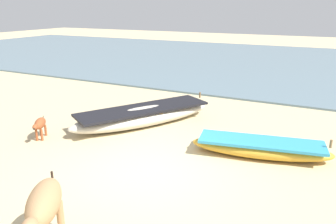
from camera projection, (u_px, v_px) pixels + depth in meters
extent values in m
plane|color=#CCB789|center=(148.00, 172.00, 7.72)|extent=(80.00, 80.00, 0.00)
cube|color=slate|center=(276.00, 63.00, 22.19)|extent=(60.00, 20.00, 0.08)
ellipsoid|color=gold|center=(260.00, 149.00, 8.45)|extent=(3.57, 1.51, 0.43)
cube|color=#3399BF|center=(261.00, 142.00, 8.39)|extent=(3.16, 1.42, 0.07)
cube|color=olive|center=(271.00, 145.00, 8.35)|extent=(0.26, 0.75, 0.04)
cylinder|color=olive|center=(331.00, 144.00, 7.94)|extent=(0.06, 0.06, 0.20)
ellipsoid|color=beige|center=(144.00, 116.00, 10.69)|extent=(3.55, 4.75, 0.58)
cube|color=black|center=(143.00, 109.00, 10.62)|extent=(3.22, 4.24, 0.07)
cube|color=olive|center=(153.00, 110.00, 10.83)|extent=(0.92, 0.63, 0.04)
cylinder|color=olive|center=(200.00, 95.00, 11.70)|extent=(0.06, 0.06, 0.20)
ellipsoid|color=tan|center=(44.00, 202.00, 5.09)|extent=(1.04, 1.25, 0.52)
cylinder|color=tan|center=(60.00, 217.00, 5.58)|extent=(0.12, 0.12, 0.59)
cylinder|color=tan|center=(44.00, 218.00, 5.55)|extent=(0.12, 0.12, 0.59)
cylinder|color=#2D2119|center=(53.00, 184.00, 5.69)|extent=(0.04, 0.04, 0.48)
ellipsoid|color=#9E4C28|center=(40.00, 123.00, 9.56)|extent=(0.56, 0.70, 0.29)
ellipsoid|color=#9E4C28|center=(35.00, 127.00, 9.13)|extent=(0.22, 0.25, 0.16)
sphere|color=#2D2119|center=(34.00, 129.00, 9.04)|extent=(0.08, 0.08, 0.06)
cylinder|color=#9E4C28|center=(42.00, 135.00, 9.47)|extent=(0.07, 0.07, 0.33)
cylinder|color=#9E4C28|center=(37.00, 135.00, 9.46)|extent=(0.07, 0.07, 0.33)
cylinder|color=#9E4C28|center=(46.00, 130.00, 9.83)|extent=(0.07, 0.07, 0.33)
cylinder|color=#9E4C28|center=(41.00, 130.00, 9.82)|extent=(0.07, 0.07, 0.33)
cylinder|color=#2D2119|center=(44.00, 120.00, 9.90)|extent=(0.02, 0.02, 0.27)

